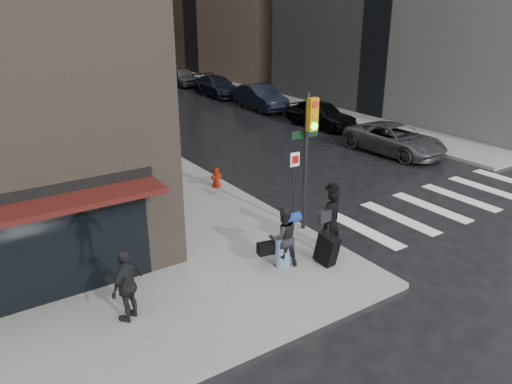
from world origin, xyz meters
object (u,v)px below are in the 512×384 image
fire_hydrant (216,178)px  parked_car_5 (153,68)px  parked_car_2 (260,97)px  parked_car_1 (320,114)px  man_jeans (283,237)px  man_greycoat (127,285)px  parked_car_4 (183,76)px  parked_car_0 (395,139)px  traffic_light (307,145)px  man_overcoat (330,226)px  parked_car_3 (217,86)px

fire_hydrant → parked_car_5: (9.63, 28.50, 0.27)m
parked_car_2 → parked_car_1: bearing=-85.1°
man_jeans → fire_hydrant: size_ratio=2.19×
parked_car_1 → man_greycoat: bearing=-148.8°
fire_hydrant → parked_car_2: parked_car_2 is taller
fire_hydrant → parked_car_4: (9.76, 22.74, 0.23)m
parked_car_4 → parked_car_5: (-0.14, 5.77, 0.04)m
parked_car_0 → parked_car_2: bearing=84.1°
traffic_light → parked_car_1: traffic_light is taller
man_overcoat → parked_car_5: man_overcoat is taller
man_overcoat → man_greycoat: man_overcoat is taller
parked_car_3 → fire_hydrant: bearing=-118.5°
man_jeans → parked_car_1: man_jeans is taller
man_greycoat → parked_car_4: 32.60m
fire_hydrant → parked_car_2: size_ratio=0.16×
parked_car_0 → parked_car_4: size_ratio=1.15×
man_jeans → parked_car_1: size_ratio=0.37×
parked_car_0 → parked_car_2: size_ratio=1.03×
traffic_light → man_overcoat: bearing=-104.3°
man_overcoat → parked_car_4: 30.60m
man_overcoat → parked_car_3: man_overcoat is taller
parked_car_0 → man_jeans: bearing=-155.3°
man_greycoat → parked_car_4: size_ratio=0.39×
parked_car_0 → parked_car_2: parked_car_2 is taller
parked_car_0 → parked_car_1: 5.79m
traffic_light → fire_hydrant: size_ratio=5.48×
man_overcoat → man_jeans: bearing=-13.7°
parked_car_2 → parked_car_3: bearing=93.4°
traffic_light → parked_car_0: (8.77, 4.32, -2.11)m
parked_car_3 → parked_car_0: bearing=-90.6°
fire_hydrant → parked_car_0: parked_car_0 is taller
parked_car_2 → parked_car_4: size_ratio=1.12×
parked_car_5 → parked_car_3: bearing=-94.2°
fire_hydrant → parked_car_5: bearing=71.3°
parked_car_4 → parked_car_3: bearing=-85.3°
parked_car_0 → parked_car_1: bearing=81.4°
man_jeans → parked_car_5: (11.09, 34.52, -0.21)m
man_overcoat → traffic_light: 2.43m
parked_car_1 → parked_car_3: size_ratio=0.89×
fire_hydrant → man_greycoat: bearing=-132.7°
man_overcoat → fire_hydrant: bearing=-95.4°
traffic_light → parked_car_0: 10.00m
traffic_light → parked_car_3: (9.35, 21.61, -2.07)m
parked_car_4 → man_greycoat: bearing=-113.0°
man_greycoat → traffic_light: 6.37m
parked_car_1 → parked_car_4: (0.11, 17.30, -0.03)m
parked_car_5 → man_greycoat: bearing=-118.4°
fire_hydrant → parked_car_2: bearing=49.4°
traffic_light → parked_car_4: size_ratio=0.98×
man_overcoat → parked_car_2: 19.95m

